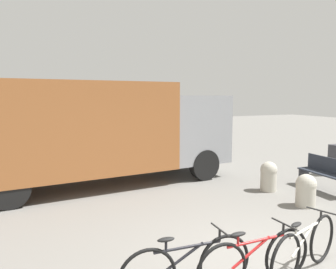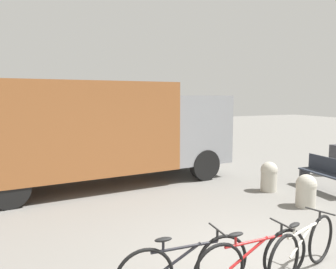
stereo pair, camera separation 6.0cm
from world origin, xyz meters
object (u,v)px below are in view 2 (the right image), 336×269
object	(u,v)px
delivery_truck	(98,128)
bollard_far_bench	(269,176)
bicycle_near	(185,268)
bollard_near_bench	(306,190)
bicycle_middle	(253,261)
bicycle_far	(304,248)
park_bench	(328,173)

from	to	relation	value
delivery_truck	bollard_far_bench	distance (m)	4.81
bicycle_near	bollard_near_bench	size ratio (longest dim) A/B	2.40
delivery_truck	bicycle_near	distance (m)	5.82
bicycle_middle	bicycle_near	bearing A→B (deg)	166.33
delivery_truck	bicycle_far	xyz separation A→B (m)	(1.62, -5.88, -1.21)
bicycle_near	bollard_far_bench	size ratio (longest dim) A/B	2.27
bicycle_middle	bollard_far_bench	world-z (taller)	bicycle_middle
bicycle_near	bicycle_far	world-z (taller)	same
bicycle_middle	bicycle_far	distance (m)	0.88
bicycle_middle	bollard_near_bench	bearing A→B (deg)	33.91
bicycle_near	bicycle_far	xyz separation A→B (m)	(1.76, -0.19, 0.00)
park_bench	bicycle_near	distance (m)	6.10
bicycle_middle	bicycle_far	bearing A→B (deg)	0.95
park_bench	bollard_far_bench	xyz separation A→B (m)	(-1.42, 0.62, -0.07)
bicycle_middle	bollard_near_bench	xyz separation A→B (m)	(3.15, 2.14, -0.01)
bicycle_near	bollard_far_bench	world-z (taller)	bicycle_near
bicycle_far	bicycle_near	bearing A→B (deg)	156.92
bollard_near_bench	bollard_far_bench	xyz separation A→B (m)	(0.06, 1.31, 0.03)
delivery_truck	bicycle_middle	size ratio (longest dim) A/B	4.34
bicycle_middle	park_bench	bearing A→B (deg)	31.17
bicycle_far	bollard_far_bench	distance (m)	4.15
delivery_truck	bicycle_far	size ratio (longest dim) A/B	4.50
delivery_truck	bicycle_far	world-z (taller)	delivery_truck
delivery_truck	park_bench	bearing A→B (deg)	-34.45
delivery_truck	bicycle_near	size ratio (longest dim) A/B	4.34
park_bench	bicycle_middle	bearing A→B (deg)	126.32
delivery_truck	bollard_near_bench	bearing A→B (deg)	-48.73
bicycle_middle	bicycle_far	size ratio (longest dim) A/B	1.04
delivery_truck	bollard_far_bench	world-z (taller)	delivery_truck
park_bench	bollard_near_bench	size ratio (longest dim) A/B	2.20
bicycle_near	bicycle_middle	size ratio (longest dim) A/B	1.00
park_bench	bicycle_far	bearing A→B (deg)	131.73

